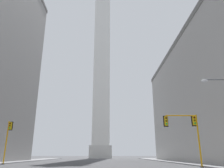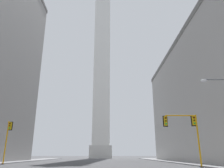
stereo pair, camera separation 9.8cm
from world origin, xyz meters
TOP-DOWN VIEW (x-y plane):
  - sidewalk_right at (15.70, 28.84)m, footprint 5.00×96.13m
  - obelisk at (0.00, 80.11)m, footprint 7.95×7.95m
  - traffic_light_mid_right at (11.56, 23.65)m, footprint 4.19×0.51m
  - traffic_light_mid_left at (-12.89, 31.94)m, footprint 0.80×0.52m

SIDE VIEW (x-z plane):
  - sidewalk_right at x=15.70m, z-range 0.00..0.15m
  - traffic_light_mid_left at x=-12.89m, z-range 0.99..7.27m
  - traffic_light_mid_right at x=11.56m, z-range 1.53..7.50m
  - obelisk at x=0.00m, z-range -1.13..76.20m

